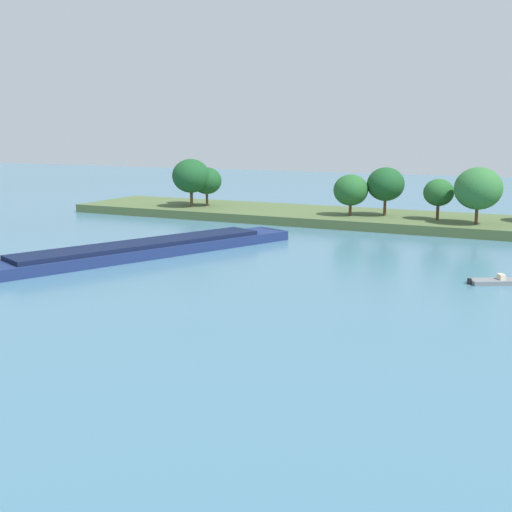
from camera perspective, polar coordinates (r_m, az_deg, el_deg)
The scene contains 3 objects.
treeline_island at distance 100.70m, azimuth 9.15°, elevation 4.47°, with size 94.27×17.63×9.53m.
small_motorboat at distance 63.97m, azimuth 20.72°, elevation -2.13°, with size 5.24×4.06×0.91m.
cargo_barge at distance 72.95m, azimuth -11.67°, elevation 0.44°, with size 22.60×42.11×5.77m.
Camera 1 is at (32.72, -15.90, 14.00)m, focal length 44.77 mm.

